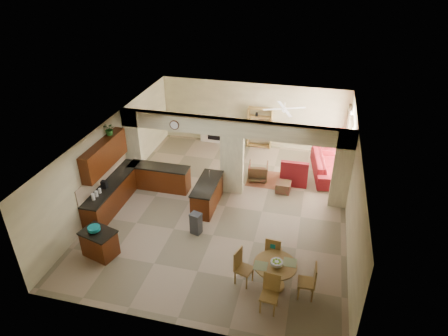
% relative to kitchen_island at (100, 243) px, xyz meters
% --- Properties ---
extents(floor, '(10.00, 10.00, 0.00)m').
position_rel_kitchen_island_xyz_m(floor, '(2.90, 3.20, -0.41)').
color(floor, gray).
rests_on(floor, ground).
extents(ceiling, '(10.00, 10.00, 0.00)m').
position_rel_kitchen_island_xyz_m(ceiling, '(2.90, 3.20, 2.39)').
color(ceiling, white).
rests_on(ceiling, wall_back).
extents(wall_back, '(8.00, 0.00, 8.00)m').
position_rel_kitchen_island_xyz_m(wall_back, '(2.90, 8.20, 0.99)').
color(wall_back, beige).
rests_on(wall_back, floor).
extents(wall_front, '(8.00, 0.00, 8.00)m').
position_rel_kitchen_island_xyz_m(wall_front, '(2.90, -1.80, 0.99)').
color(wall_front, beige).
rests_on(wall_front, floor).
extents(wall_left, '(0.00, 10.00, 10.00)m').
position_rel_kitchen_island_xyz_m(wall_left, '(-1.10, 3.20, 0.99)').
color(wall_left, beige).
rests_on(wall_left, floor).
extents(wall_right, '(0.00, 10.00, 10.00)m').
position_rel_kitchen_island_xyz_m(wall_right, '(6.90, 3.20, 0.99)').
color(wall_right, beige).
rests_on(wall_right, floor).
extents(partition_left_pier, '(0.60, 0.25, 2.80)m').
position_rel_kitchen_island_xyz_m(partition_left_pier, '(-0.80, 4.20, 0.99)').
color(partition_left_pier, beige).
rests_on(partition_left_pier, floor).
extents(partition_center_pier, '(0.80, 0.25, 2.20)m').
position_rel_kitchen_island_xyz_m(partition_center_pier, '(2.90, 4.20, 0.69)').
color(partition_center_pier, beige).
rests_on(partition_center_pier, floor).
extents(partition_right_pier, '(0.60, 0.25, 2.80)m').
position_rel_kitchen_island_xyz_m(partition_right_pier, '(6.60, 4.20, 0.99)').
color(partition_right_pier, beige).
rests_on(partition_right_pier, floor).
extents(partition_header, '(8.00, 0.25, 0.60)m').
position_rel_kitchen_island_xyz_m(partition_header, '(2.90, 4.20, 2.09)').
color(partition_header, beige).
rests_on(partition_header, partition_center_pier).
extents(kitchen_counter, '(2.52, 3.29, 1.48)m').
position_rel_kitchen_island_xyz_m(kitchen_counter, '(-0.36, 2.96, 0.05)').
color(kitchen_counter, '#3F1707').
rests_on(kitchen_counter, floor).
extents(upper_cabinets, '(0.35, 2.40, 0.90)m').
position_rel_kitchen_island_xyz_m(upper_cabinets, '(-0.92, 2.40, 1.51)').
color(upper_cabinets, '#3F1707').
rests_on(upper_cabinets, wall_left).
extents(peninsula, '(0.70, 1.85, 0.91)m').
position_rel_kitchen_island_xyz_m(peninsula, '(2.30, 3.09, 0.04)').
color(peninsula, '#3F1707').
rests_on(peninsula, floor).
extents(wall_clock, '(0.34, 0.03, 0.34)m').
position_rel_kitchen_island_xyz_m(wall_clock, '(0.90, 4.05, 2.04)').
color(wall_clock, '#4B2919').
rests_on(wall_clock, partition_header).
extents(rug, '(1.60, 1.30, 0.01)m').
position_rel_kitchen_island_xyz_m(rug, '(4.10, 5.30, -0.41)').
color(rug, brown).
rests_on(rug, floor).
extents(fireplace, '(1.60, 0.35, 1.20)m').
position_rel_kitchen_island_xyz_m(fireplace, '(1.30, 8.04, 0.20)').
color(fireplace, white).
rests_on(fireplace, floor).
extents(shelving_unit, '(1.00, 0.32, 1.80)m').
position_rel_kitchen_island_xyz_m(shelving_unit, '(3.25, 8.02, 0.49)').
color(shelving_unit, '#A27738').
rests_on(shelving_unit, floor).
extents(window_a, '(0.02, 0.90, 1.90)m').
position_rel_kitchen_island_xyz_m(window_a, '(6.87, 5.50, 0.79)').
color(window_a, white).
rests_on(window_a, wall_right).
extents(window_b, '(0.02, 0.90, 1.90)m').
position_rel_kitchen_island_xyz_m(window_b, '(6.87, 7.20, 0.79)').
color(window_b, white).
rests_on(window_b, wall_right).
extents(glazed_door, '(0.02, 0.70, 2.10)m').
position_rel_kitchen_island_xyz_m(glazed_door, '(6.87, 6.35, 0.64)').
color(glazed_door, white).
rests_on(glazed_door, wall_right).
extents(drape_a_left, '(0.10, 0.28, 2.30)m').
position_rel_kitchen_island_xyz_m(drape_a_left, '(6.83, 4.90, 0.79)').
color(drape_a_left, '#461E1C').
rests_on(drape_a_left, wall_right).
extents(drape_a_right, '(0.10, 0.28, 2.30)m').
position_rel_kitchen_island_xyz_m(drape_a_right, '(6.83, 6.10, 0.79)').
color(drape_a_right, '#461E1C').
rests_on(drape_a_right, wall_right).
extents(drape_b_left, '(0.10, 0.28, 2.30)m').
position_rel_kitchen_island_xyz_m(drape_b_left, '(6.83, 6.60, 0.79)').
color(drape_b_left, '#461E1C').
rests_on(drape_b_left, wall_right).
extents(drape_b_right, '(0.10, 0.28, 2.30)m').
position_rel_kitchen_island_xyz_m(drape_b_right, '(6.83, 7.80, 0.79)').
color(drape_b_right, '#461E1C').
rests_on(drape_b_right, wall_right).
extents(ceiling_fan, '(1.00, 1.00, 0.10)m').
position_rel_kitchen_island_xyz_m(ceiling_fan, '(4.40, 6.20, 2.15)').
color(ceiling_fan, white).
rests_on(ceiling_fan, ceiling).
extents(kitchen_island, '(1.09, 0.90, 0.82)m').
position_rel_kitchen_island_xyz_m(kitchen_island, '(0.00, 0.00, 0.00)').
color(kitchen_island, '#3F1707').
rests_on(kitchen_island, floor).
extents(teal_bowl, '(0.35, 0.35, 0.17)m').
position_rel_kitchen_island_xyz_m(teal_bowl, '(-0.08, -0.01, 0.49)').
color(teal_bowl, '#137F85').
rests_on(teal_bowl, kitchen_island).
extents(trash_can, '(0.37, 0.34, 0.66)m').
position_rel_kitchen_island_xyz_m(trash_can, '(2.37, 1.60, -0.08)').
color(trash_can, '#313234').
rests_on(trash_can, floor).
extents(dining_table, '(1.11, 1.11, 0.76)m').
position_rel_kitchen_island_xyz_m(dining_table, '(5.00, -0.02, 0.09)').
color(dining_table, '#A27738').
rests_on(dining_table, floor).
extents(fruit_bowl, '(0.31, 0.31, 0.17)m').
position_rel_kitchen_island_xyz_m(fruit_bowl, '(5.04, -0.07, 0.43)').
color(fruit_bowl, '#78BC28').
rests_on(fruit_bowl, dining_table).
extents(sofa, '(2.69, 1.37, 0.75)m').
position_rel_kitchen_island_xyz_m(sofa, '(6.20, 6.26, -0.04)').
color(sofa, maroon).
rests_on(sofa, floor).
extents(chaise, '(1.01, 0.83, 0.40)m').
position_rel_kitchen_island_xyz_m(chaise, '(5.03, 5.38, -0.21)').
color(chaise, maroon).
rests_on(chaise, floor).
extents(armchair, '(0.79, 0.81, 0.67)m').
position_rel_kitchen_island_xyz_m(armchair, '(3.68, 5.25, -0.08)').
color(armchair, maroon).
rests_on(armchair, floor).
extents(ottoman, '(0.53, 0.53, 0.37)m').
position_rel_kitchen_island_xyz_m(ottoman, '(4.71, 4.63, -0.23)').
color(ottoman, maroon).
rests_on(ottoman, floor).
extents(plant, '(0.45, 0.41, 0.43)m').
position_rel_kitchen_island_xyz_m(plant, '(-0.92, 2.95, 2.17)').
color(plant, '#215115').
rests_on(plant, upper_cabinets).
extents(chair_north, '(0.45, 0.45, 1.02)m').
position_rel_kitchen_island_xyz_m(chair_north, '(4.86, 0.70, 0.14)').
color(chair_north, '#A27738').
rests_on(chair_north, floor).
extents(chair_east, '(0.44, 0.44, 1.02)m').
position_rel_kitchen_island_xyz_m(chair_east, '(5.90, -0.15, 0.14)').
color(chair_east, '#A27738').
rests_on(chair_east, floor).
extents(chair_south, '(0.46, 0.46, 1.02)m').
position_rel_kitchen_island_xyz_m(chair_south, '(4.99, -0.74, 0.14)').
color(chair_south, '#A27738').
rests_on(chair_south, floor).
extents(chair_west, '(0.52, 0.52, 1.02)m').
position_rel_kitchen_island_xyz_m(chair_west, '(4.13, -0.05, 0.14)').
color(chair_west, '#A27738').
rests_on(chair_west, floor).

